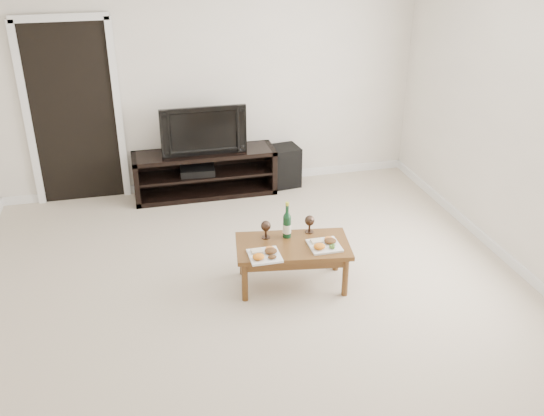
{
  "coord_description": "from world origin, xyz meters",
  "views": [
    {
      "loc": [
        -0.94,
        -4.18,
        3.09
      ],
      "look_at": [
        0.21,
        0.55,
        0.7
      ],
      "focal_mm": 40.0,
      "sensor_mm": 36.0,
      "label": 1
    }
  ],
  "objects_px": {
    "television": "(203,129)",
    "coffee_table": "(292,264)",
    "subwoofer": "(284,166)",
    "media_console": "(205,173)"
  },
  "relations": [
    {
      "from": "television",
      "to": "subwoofer",
      "type": "xyz_separation_m",
      "value": [
        1.0,
        0.06,
        -0.58
      ]
    },
    {
      "from": "media_console",
      "to": "subwoofer",
      "type": "relative_size",
      "value": 3.35
    },
    {
      "from": "television",
      "to": "coffee_table",
      "type": "bearing_deg",
      "value": -77.06
    },
    {
      "from": "media_console",
      "to": "coffee_table",
      "type": "xyz_separation_m",
      "value": [
        0.49,
        -2.15,
        -0.07
      ]
    },
    {
      "from": "media_console",
      "to": "television",
      "type": "height_order",
      "value": "television"
    },
    {
      "from": "subwoofer",
      "to": "coffee_table",
      "type": "height_order",
      "value": "subwoofer"
    },
    {
      "from": "television",
      "to": "subwoofer",
      "type": "relative_size",
      "value": 1.97
    },
    {
      "from": "media_console",
      "to": "coffee_table",
      "type": "relative_size",
      "value": 1.66
    },
    {
      "from": "television",
      "to": "coffee_table",
      "type": "xyz_separation_m",
      "value": [
        0.49,
        -2.15,
        -0.62
      ]
    },
    {
      "from": "television",
      "to": "coffee_table",
      "type": "height_order",
      "value": "television"
    }
  ]
}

